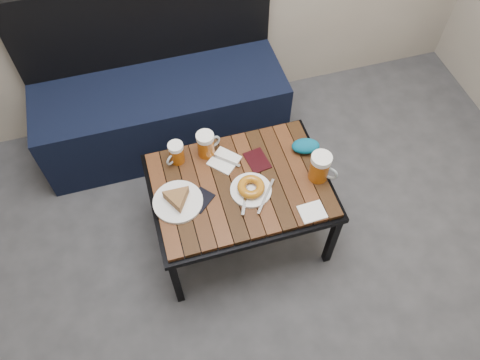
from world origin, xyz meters
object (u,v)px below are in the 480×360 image
object	(u,v)px
cafe_table	(240,189)
beer_mug_centre	(206,144)
passport_burgundy	(257,160)
beer_mug_left	(176,153)
plate_bagel	(251,188)
knit_pouch	(306,146)
plate_pie	(178,200)
bench	(162,105)
passport_navy	(201,200)
beer_mug_right	(320,167)

from	to	relation	value
cafe_table	beer_mug_centre	size ratio (longest dim) A/B	6.15
passport_burgundy	beer_mug_left	bearing A→B (deg)	155.07
beer_mug_left	plate_bagel	bearing A→B (deg)	100.78
knit_pouch	cafe_table	bearing A→B (deg)	-164.24
plate_pie	knit_pouch	world-z (taller)	plate_pie
bench	beer_mug_centre	world-z (taller)	bench
bench	beer_mug_centre	size ratio (longest dim) A/B	10.25
passport_burgundy	knit_pouch	distance (m)	0.25
passport_navy	beer_mug_right	bearing A→B (deg)	46.17
plate_bagel	passport_navy	xyz separation A→B (m)	(-0.23, 0.01, -0.02)
beer_mug_left	beer_mug_centre	size ratio (longest dim) A/B	0.86
plate_pie	beer_mug_right	bearing A→B (deg)	-3.75
beer_mug_right	plate_bagel	xyz separation A→B (m)	(-0.33, 0.01, -0.06)
cafe_table	passport_navy	bearing A→B (deg)	-168.61
cafe_table	knit_pouch	distance (m)	0.38
plate_pie	knit_pouch	size ratio (longest dim) A/B	1.66
cafe_table	passport_navy	distance (m)	0.21
plate_pie	passport_navy	size ratio (longest dim) A/B	1.91
bench	cafe_table	bearing A→B (deg)	-72.31
beer_mug_centre	plate_bagel	world-z (taller)	beer_mug_centre
beer_mug_right	cafe_table	bearing A→B (deg)	-146.24
passport_burgundy	knit_pouch	bearing A→B (deg)	-8.65
bench	cafe_table	distance (m)	0.84
plate_pie	passport_burgundy	size ratio (longest dim) A/B	1.71
cafe_table	plate_pie	bearing A→B (deg)	-175.62
beer_mug_centre	plate_bagel	distance (m)	0.31
beer_mug_right	plate_bagel	distance (m)	0.33
cafe_table	passport_burgundy	bearing A→B (deg)	41.47
beer_mug_right	passport_burgundy	distance (m)	0.31
cafe_table	plate_pie	xyz separation A→B (m)	(-0.30, -0.02, 0.07)
plate_pie	passport_burgundy	distance (m)	0.43
knit_pouch	plate_pie	bearing A→B (deg)	-169.29
passport_navy	beer_mug_centre	bearing A→B (deg)	118.81
bench	beer_mug_left	bearing A→B (deg)	-90.22
passport_burgundy	plate_pie	bearing A→B (deg)	-171.66
beer_mug_left	beer_mug_centre	world-z (taller)	beer_mug_centre
bench	passport_navy	world-z (taller)	bench
bench	beer_mug_left	world-z (taller)	bench
beer_mug_right	passport_burgundy	xyz separation A→B (m)	(-0.25, 0.17, -0.07)
beer_mug_left	plate_pie	xyz separation A→B (m)	(-0.05, -0.23, -0.03)
plate_bagel	passport_navy	bearing A→B (deg)	176.43
bench	beer_mug_centre	bearing A→B (deg)	-75.66
plate_bagel	passport_navy	world-z (taller)	plate_bagel
plate_pie	beer_mug_left	bearing A→B (deg)	78.76
beer_mug_centre	passport_burgundy	xyz separation A→B (m)	(0.22, -0.11, -0.07)
cafe_table	plate_pie	world-z (taller)	plate_pie
beer_mug_right	beer_mug_left	bearing A→B (deg)	-160.18
bench	knit_pouch	world-z (taller)	bench
beer_mug_centre	plate_pie	distance (m)	0.31
beer_mug_left	cafe_table	bearing A→B (deg)	103.44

